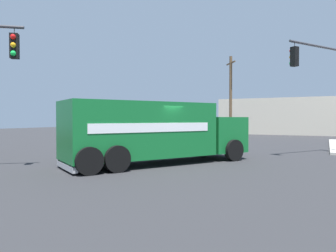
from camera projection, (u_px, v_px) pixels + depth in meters
The scene contains 5 objects.
ground_plane at pixel (162, 163), 14.03m from camera, with size 100.00×100.00×0.00m, color #2B2B2D.
delivery_truck at pixel (155, 131), 13.76m from camera, with size 6.50×8.54×2.67m.
traffic_light_primary at pixel (328, 80), 16.83m from camera, with size 2.68×4.12×5.85m.
utility_pole at pixel (231, 96), 32.77m from camera, with size 1.43×1.82×8.47m.
building_backdrop at pixel (290, 116), 39.64m from camera, with size 16.82×6.00×4.48m, color beige.
Camera 1 is at (6.58, -12.35, 1.98)m, focal length 33.54 mm.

